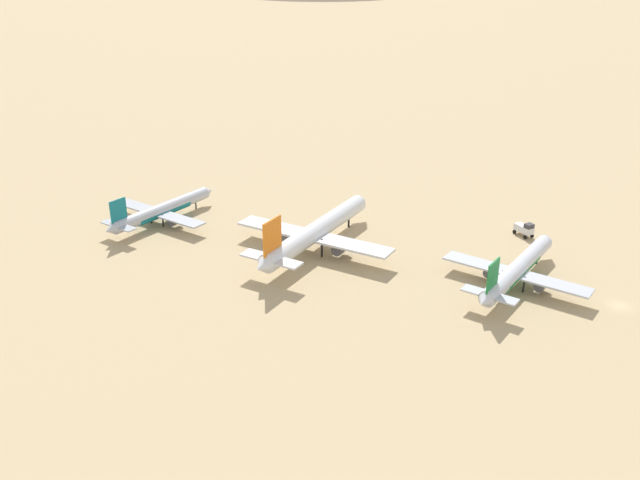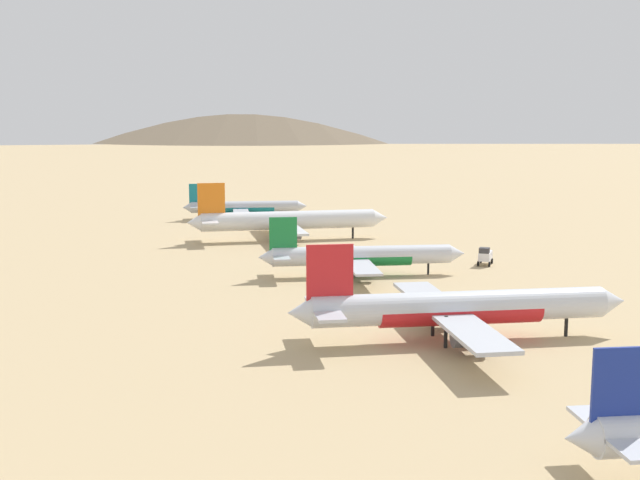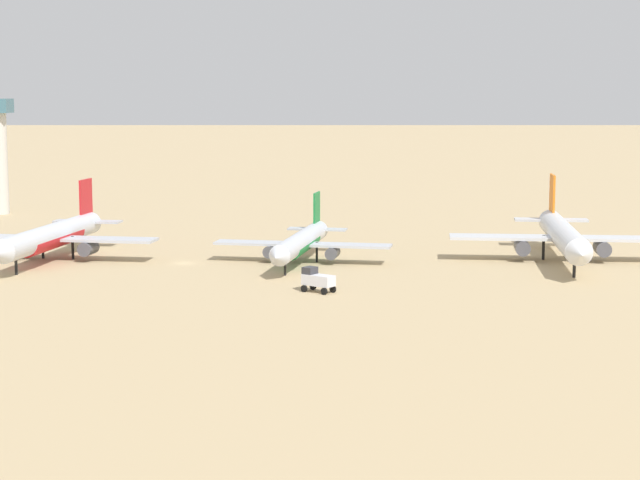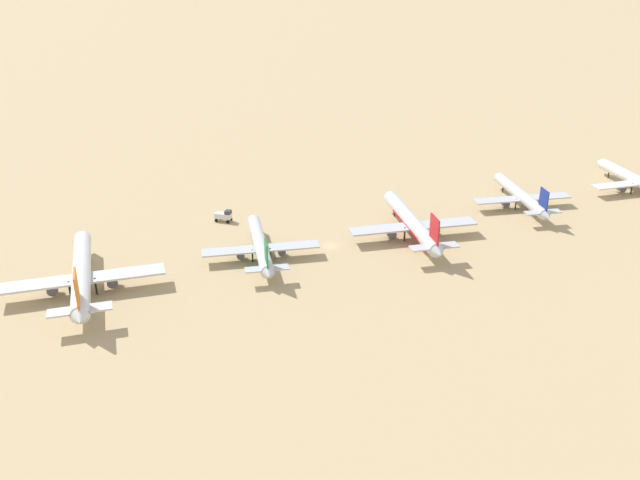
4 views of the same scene
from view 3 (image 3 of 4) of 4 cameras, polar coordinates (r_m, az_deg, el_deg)
ground_plane at (r=204.07m, az=-7.06°, el=-1.20°), size 1800.00×1800.00×0.00m
parked_jet_2 at (r=210.81m, az=-13.70°, el=0.19°), size 47.99×39.22×13.87m
parked_jet_3 at (r=201.76m, az=-0.98°, el=-0.12°), size 40.60×33.24×11.76m
parked_jet_4 at (r=208.27m, az=12.45°, el=0.24°), size 51.39×41.85×14.81m
service_truck at (r=173.36m, az=-0.15°, el=-2.04°), size 5.16×5.63×3.90m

